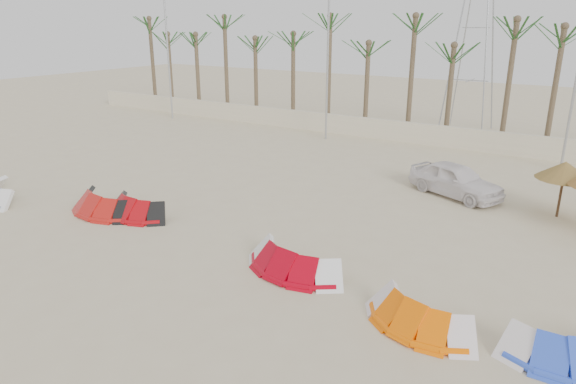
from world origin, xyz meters
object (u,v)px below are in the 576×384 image
Objects in this scene: kite_red_mid at (140,205)px; parasol_left at (565,170)px; kite_red_left at (110,201)px; kite_red_right at (298,257)px; kite_orange at (422,310)px; kite_grey at (4,190)px; car at (456,180)px.

parasol_left reaches higher than kite_red_mid.
kite_red_left is at bearing -149.45° from parasol_left.
kite_red_right is 1.09× the size of kite_orange.
parasol_left is (14.16, 8.83, 1.51)m from kite_red_mid.
kite_red_mid is 12.23m from kite_orange.
kite_red_mid is 0.85× the size of kite_red_right.
kite_grey and kite_red_right have the same top height.
kite_grey is 0.98× the size of kite_red_right.
kite_red_right is (9.25, -0.27, -0.00)m from kite_red_left.
kite_red_right is 11.49m from parasol_left.
kite_grey is 1.07× the size of kite_orange.
kite_grey is 6.80m from kite_red_mid.
kite_grey is at bearing 146.84° from car.
kite_orange is 0.78× the size of car.
parasol_left is at bearing 56.22° from kite_red_right.
car is (16.51, 11.11, 0.32)m from kite_grey.
parasol_left is (15.59, 9.20, 1.51)m from kite_red_left.
kite_red_left is 1.20× the size of kite_red_mid.
kite_orange is (18.67, 0.31, -0.00)m from kite_grey.
kite_orange is at bearing -101.06° from parasol_left.
kite_orange is (12.13, -1.56, 0.00)m from kite_red_mid.
kite_red_left is at bearing 153.04° from car.
kite_red_mid is 7.85m from kite_red_right.
kite_grey is 0.96× the size of kite_red_left.
car is (2.14, 9.88, 0.32)m from kite_red_right.
kite_red_left is 9.26m from kite_red_right.
car reaches higher than kite_grey.
parasol_left is (2.03, 10.39, 1.51)m from kite_orange.
parasol_left reaches higher than kite_red_right.
kite_grey is 14.42m from kite_red_right.
kite_red_right is (14.36, 1.23, 0.00)m from kite_grey.
kite_grey is 1.58× the size of parasol_left.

